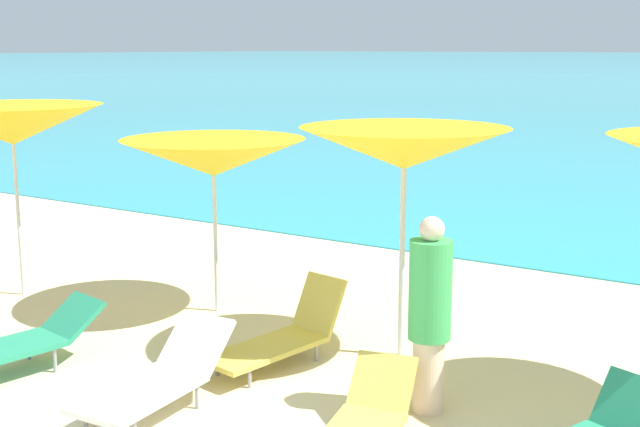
{
  "coord_description": "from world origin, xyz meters",
  "views": [
    {
      "loc": [
        3.51,
        -3.18,
        3.02
      ],
      "look_at": [
        -1.48,
        4.53,
        1.2
      ],
      "focal_mm": 47.37,
      "sensor_mm": 36.0,
      "label": 1
    }
  ],
  "objects_px": {
    "lounge_chair_7": "(361,426)",
    "beachgoer_3": "(430,311)",
    "umbrella_0": "(12,125)",
    "lounge_chair_0": "(282,335)",
    "lounge_chair_6": "(15,343)",
    "lounge_chair_3": "(158,377)",
    "umbrella_1": "(213,158)",
    "umbrella_2": "(404,149)"
  },
  "relations": [
    {
      "from": "lounge_chair_7",
      "to": "beachgoer_3",
      "type": "height_order",
      "value": "beachgoer_3"
    },
    {
      "from": "umbrella_0",
      "to": "lounge_chair_0",
      "type": "relative_size",
      "value": 1.45
    },
    {
      "from": "lounge_chair_0",
      "to": "lounge_chair_6",
      "type": "xyz_separation_m",
      "value": [
        -1.94,
        -1.59,
        0.02
      ]
    },
    {
      "from": "lounge_chair_0",
      "to": "lounge_chair_3",
      "type": "height_order",
      "value": "lounge_chair_0"
    },
    {
      "from": "umbrella_0",
      "to": "umbrella_1",
      "type": "relative_size",
      "value": 1.08
    },
    {
      "from": "umbrella_0",
      "to": "umbrella_2",
      "type": "bearing_deg",
      "value": 7.82
    },
    {
      "from": "umbrella_0",
      "to": "lounge_chair_0",
      "type": "distance_m",
      "value": 4.43
    },
    {
      "from": "umbrella_1",
      "to": "lounge_chair_6",
      "type": "relative_size",
      "value": 1.22
    },
    {
      "from": "lounge_chair_3",
      "to": "lounge_chair_6",
      "type": "distance_m",
      "value": 1.72
    },
    {
      "from": "lounge_chair_3",
      "to": "beachgoer_3",
      "type": "relative_size",
      "value": 0.95
    },
    {
      "from": "lounge_chair_6",
      "to": "umbrella_0",
      "type": "bearing_deg",
      "value": 150.67
    },
    {
      "from": "lounge_chair_3",
      "to": "lounge_chair_7",
      "type": "height_order",
      "value": "lounge_chair_3"
    },
    {
      "from": "umbrella_0",
      "to": "lounge_chair_0",
      "type": "xyz_separation_m",
      "value": [
        4.03,
        -0.13,
        -1.82
      ]
    },
    {
      "from": "lounge_chair_3",
      "to": "lounge_chair_7",
      "type": "xyz_separation_m",
      "value": [
        1.83,
        0.25,
        -0.07
      ]
    },
    {
      "from": "umbrella_0",
      "to": "umbrella_2",
      "type": "relative_size",
      "value": 1.03
    },
    {
      "from": "lounge_chair_0",
      "to": "lounge_chair_7",
      "type": "relative_size",
      "value": 0.99
    },
    {
      "from": "umbrella_1",
      "to": "lounge_chair_0",
      "type": "bearing_deg",
      "value": -30.21
    },
    {
      "from": "umbrella_0",
      "to": "lounge_chair_7",
      "type": "bearing_deg",
      "value": -13.47
    },
    {
      "from": "umbrella_2",
      "to": "beachgoer_3",
      "type": "bearing_deg",
      "value": -52.46
    },
    {
      "from": "lounge_chair_0",
      "to": "umbrella_0",
      "type": "bearing_deg",
      "value": -172.27
    },
    {
      "from": "umbrella_0",
      "to": "lounge_chair_6",
      "type": "relative_size",
      "value": 1.31
    },
    {
      "from": "lounge_chair_7",
      "to": "umbrella_0",
      "type": "bearing_deg",
      "value": 153.98
    },
    {
      "from": "umbrella_0",
      "to": "lounge_chair_3",
      "type": "xyz_separation_m",
      "value": [
        3.8,
        -1.6,
        -1.8
      ]
    },
    {
      "from": "umbrella_1",
      "to": "lounge_chair_6",
      "type": "bearing_deg",
      "value": -97.94
    },
    {
      "from": "umbrella_0",
      "to": "lounge_chair_3",
      "type": "height_order",
      "value": "umbrella_0"
    },
    {
      "from": "lounge_chair_0",
      "to": "lounge_chair_6",
      "type": "distance_m",
      "value": 2.51
    },
    {
      "from": "lounge_chair_6",
      "to": "beachgoer_3",
      "type": "relative_size",
      "value": 1.06
    },
    {
      "from": "umbrella_1",
      "to": "lounge_chair_7",
      "type": "height_order",
      "value": "umbrella_1"
    },
    {
      "from": "umbrella_1",
      "to": "lounge_chair_3",
      "type": "relative_size",
      "value": 1.37
    },
    {
      "from": "beachgoer_3",
      "to": "umbrella_1",
      "type": "bearing_deg",
      "value": 85.19
    },
    {
      "from": "umbrella_0",
      "to": "beachgoer_3",
      "type": "bearing_deg",
      "value": -3.7
    },
    {
      "from": "lounge_chair_7",
      "to": "beachgoer_3",
      "type": "distance_m",
      "value": 1.18
    },
    {
      "from": "umbrella_1",
      "to": "beachgoer_3",
      "type": "bearing_deg",
      "value": -19.65
    },
    {
      "from": "umbrella_2",
      "to": "lounge_chair_6",
      "type": "relative_size",
      "value": 1.28
    },
    {
      "from": "umbrella_2",
      "to": "lounge_chair_6",
      "type": "xyz_separation_m",
      "value": [
        -2.81,
        -2.39,
        -1.77
      ]
    },
    {
      "from": "umbrella_2",
      "to": "lounge_chair_7",
      "type": "relative_size",
      "value": 1.39
    },
    {
      "from": "umbrella_0",
      "to": "lounge_chair_0",
      "type": "bearing_deg",
      "value": -1.85
    },
    {
      "from": "lounge_chair_6",
      "to": "umbrella_1",
      "type": "bearing_deg",
      "value": 92.09
    },
    {
      "from": "umbrella_1",
      "to": "umbrella_0",
      "type": "bearing_deg",
      "value": -161.93
    },
    {
      "from": "umbrella_1",
      "to": "umbrella_2",
      "type": "bearing_deg",
      "value": -2.87
    },
    {
      "from": "umbrella_2",
      "to": "beachgoer_3",
      "type": "distance_m",
      "value": 1.77
    },
    {
      "from": "lounge_chair_3",
      "to": "lounge_chair_0",
      "type": "bearing_deg",
      "value": 77.33
    }
  ]
}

